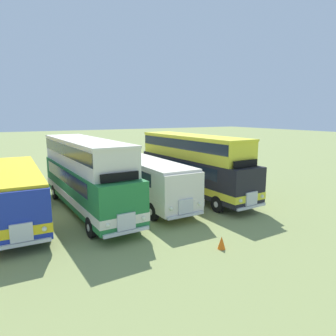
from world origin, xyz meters
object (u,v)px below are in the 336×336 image
at_px(bus_fifth_in_row, 145,177).
at_px(cone_near_end, 222,243).
at_px(bus_fourth_in_row, 86,172).
at_px(bus_third_in_row, 16,190).
at_px(bus_sixth_in_row, 193,163).

bearing_deg(bus_fifth_in_row, cone_near_end, -90.80).
relative_size(bus_fourth_in_row, bus_fifth_in_row, 1.13).
bearing_deg(bus_fourth_in_row, cone_near_end, -65.72).
height_order(bus_third_in_row, cone_near_end, bus_third_in_row).
xyz_separation_m(bus_fifth_in_row, bus_sixth_in_row, (3.93, -0.04, 0.72)).
distance_m(bus_fifth_in_row, cone_near_end, 8.56).
relative_size(bus_fifth_in_row, cone_near_end, 17.42).
bearing_deg(bus_sixth_in_row, bus_fifth_in_row, 179.45).
bearing_deg(bus_third_in_row, cone_near_end, -48.85).
relative_size(bus_third_in_row, bus_fifth_in_row, 1.05).
xyz_separation_m(bus_third_in_row, bus_sixth_in_row, (11.81, -0.48, 0.72)).
height_order(bus_third_in_row, bus_fifth_in_row, same).
relative_size(bus_fourth_in_row, bus_sixth_in_row, 1.03).
bearing_deg(bus_fifth_in_row, bus_fourth_in_row, 179.30).
xyz_separation_m(bus_fifth_in_row, cone_near_end, (-0.12, -8.44, -1.45)).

